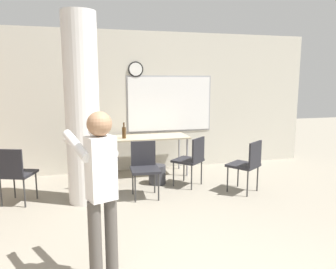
% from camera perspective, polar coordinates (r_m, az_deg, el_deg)
% --- Properties ---
extents(wall_back, '(8.00, 0.15, 2.80)m').
position_cam_1_polar(wall_back, '(6.70, -7.35, 5.63)').
color(wall_back, beige).
rests_on(wall_back, ground_plane).
extents(support_pillar, '(0.50, 0.50, 2.80)m').
position_cam_1_polar(support_pillar, '(4.99, -14.71, 4.12)').
color(support_pillar, white).
rests_on(support_pillar, ground_plane).
extents(folding_table, '(1.80, 0.65, 0.76)m').
position_cam_1_polar(folding_table, '(6.31, -4.64, -0.86)').
color(folding_table, tan).
rests_on(folding_table, ground_plane).
extents(bottle_on_table, '(0.07, 0.07, 0.30)m').
position_cam_1_polar(bottle_on_table, '(6.15, -7.67, 0.39)').
color(bottle_on_table, '#4C3319').
rests_on(bottle_on_table, folding_table).
extents(waste_bin, '(0.30, 0.30, 0.34)m').
position_cam_1_polar(waste_bin, '(5.90, -1.89, -6.96)').
color(waste_bin, '#38383D').
rests_on(waste_bin, ground_plane).
extents(chair_mid_room, '(0.61, 0.61, 0.87)m').
position_cam_1_polar(chair_mid_room, '(5.52, 13.64, -4.74)').
color(chair_mid_room, '#232328').
rests_on(chair_mid_room, ground_plane).
extents(chair_table_right, '(0.62, 0.62, 0.87)m').
position_cam_1_polar(chair_table_right, '(5.70, 4.09, -4.04)').
color(chair_table_right, '#232328').
rests_on(chair_table_right, ground_plane).
extents(chair_table_left, '(0.54, 0.54, 0.87)m').
position_cam_1_polar(chair_table_left, '(5.67, -11.25, -4.27)').
color(chair_table_left, '#232328').
rests_on(chair_table_left, ground_plane).
extents(chair_table_front, '(0.46, 0.46, 0.87)m').
position_cam_1_polar(chair_table_front, '(5.21, -4.12, -5.31)').
color(chair_table_front, '#232328').
rests_on(chair_table_front, ground_plane).
extents(chair_near_pillar, '(0.56, 0.56, 0.87)m').
position_cam_1_polar(chair_near_pillar, '(5.35, -25.08, -5.82)').
color(chair_near_pillar, '#232328').
rests_on(chair_near_pillar, ground_plane).
extents(person_playing_front, '(0.49, 0.63, 1.58)m').
position_cam_1_polar(person_playing_front, '(2.99, -11.72, -8.48)').
color(person_playing_front, '#514C47').
rests_on(person_playing_front, ground_plane).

